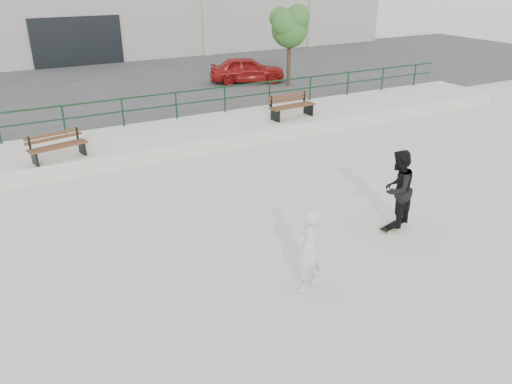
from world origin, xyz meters
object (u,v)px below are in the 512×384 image
bench_left (57,146)px  seated_skater (308,251)px  skateboard (393,226)px  standing_skater (397,189)px  tree (290,25)px  bench_right (291,106)px  red_car (247,69)px

bench_left → seated_skater: 9.05m
skateboard → standing_skater: bearing=76.0°
seated_skater → tree: bearing=-138.4°
bench_right → standing_skater: bearing=-110.1°
bench_left → skateboard: (6.39, -7.38, -0.81)m
tree → skateboard: 13.96m
standing_skater → seated_skater: bearing=-2.6°
bench_left → bench_right: size_ratio=0.91×
bench_right → tree: (2.88, 4.79, 2.35)m
red_car → seated_skater: (-6.74, -15.34, -0.25)m
tree → standing_skater: (-4.94, -12.65, -2.25)m
bench_left → standing_skater: 9.77m
tree → seated_skater: 16.15m
bench_right → red_car: red_car is taller
red_car → standing_skater: (-3.54, -14.26, -0.09)m
bench_right → skateboard: bearing=-110.1°
tree → bench_right: bearing=-121.0°
bench_left → seated_skater: seated_skater is taller
standing_skater → skateboard: bearing=68.7°
bench_left → standing_skater: (6.39, -7.38, 0.15)m
skateboard → red_car: bearing=62.0°
tree → seated_skater: size_ratio=2.13×
standing_skater → red_car: bearing=-125.2°
bench_left → red_car: bearing=22.7°
red_car → skateboard: size_ratio=4.55×
skateboard → seated_skater: 3.47m
bench_left → red_car: size_ratio=0.48×
red_car → standing_skater: 14.69m
bench_left → bench_right: bearing=-8.7°
skateboard → standing_skater: size_ratio=0.43×
tree → seated_skater: (-8.15, -13.74, -2.41)m
bench_right → seated_skater: bearing=-125.8°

